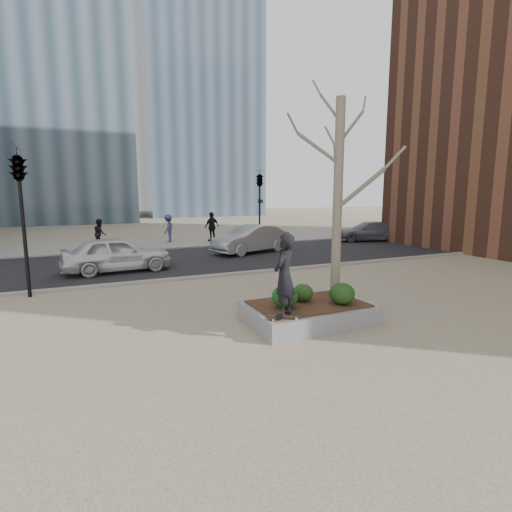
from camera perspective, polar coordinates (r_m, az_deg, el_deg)
name	(u,v)px	position (r m, az deg, el deg)	size (l,w,h in m)	color
ground	(272,328)	(9.64, 2.27, -10.19)	(120.00, 120.00, 0.00)	tan
street	(175,261)	(18.85, -11.56, -0.73)	(60.00, 8.00, 0.02)	black
far_sidewalk	(148,243)	(25.65, -15.11, 1.75)	(60.00, 6.00, 0.02)	gray
planter	(308,313)	(10.04, 7.43, -8.12)	(3.00, 2.00, 0.45)	gray
planter_mulch	(308,304)	(9.97, 7.46, -6.77)	(2.70, 1.70, 0.04)	#382314
sycamore_tree	(339,168)	(10.42, 11.74, 12.26)	(2.80, 2.80, 6.60)	gray
shrub_left	(285,297)	(9.45, 4.14, -5.81)	(0.62, 0.62, 0.53)	#133E17
shrub_middle	(303,293)	(10.05, 6.70, -5.23)	(0.51, 0.51, 0.44)	black
shrub_right	(342,294)	(9.94, 12.19, -5.28)	(0.62, 0.62, 0.52)	#103314
skateboard	(284,318)	(8.80, 4.00, -8.79)	(0.78, 0.20, 0.07)	black
skateboarder	(284,276)	(8.55, 4.07, -2.82)	(0.65, 0.43, 1.80)	black
police_car	(117,254)	(16.88, -19.26, 0.28)	(1.69, 4.19, 1.43)	silver
car_silver	(251,239)	(20.91, -0.75, 2.44)	(1.52, 4.36, 1.44)	#A1A3A9
car_third	(368,231)	(26.95, 15.72, 3.43)	(1.76, 4.32, 1.25)	slate
pedestrian_a	(100,233)	(24.37, -21.39, 3.03)	(0.80, 0.62, 1.64)	black
pedestrian_b	(168,228)	(25.87, -12.40, 3.90)	(1.14, 0.65, 1.76)	#3C436D
pedestrian_c	(212,227)	(25.88, -6.30, 4.20)	(1.10, 0.46, 1.88)	black
traffic_light_near	(23,224)	(13.81, -30.30, 4.00)	(0.60, 2.48, 4.50)	black
traffic_light_far	(260,207)	(25.09, 0.52, 7.04)	(0.60, 2.48, 4.50)	black
building_glass_a	(38,2)	(53.73, -28.70, 29.21)	(16.00, 16.00, 45.00)	slate
building_glass_b	(191,7)	(63.23, -9.24, 31.70)	(15.00, 15.00, 55.00)	slate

